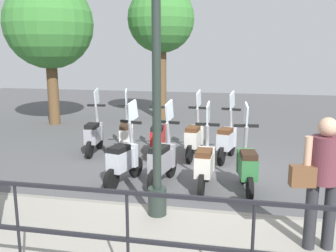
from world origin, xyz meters
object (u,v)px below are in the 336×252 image
at_px(scooter_near_0, 247,165).
at_px(scooter_near_1, 205,163).
at_px(scooter_far_0, 227,140).
at_px(scooter_far_2, 158,137).
at_px(tree_distant, 161,21).
at_px(pedestrian_with_bag, 322,174).
at_px(scooter_far_1, 194,137).
at_px(scooter_near_3, 124,159).
at_px(scooter_far_4, 94,134).
at_px(tree_large, 49,25).
at_px(lamp_post_near, 157,94).
at_px(scooter_far_3, 126,135).
at_px(scooter_near_2, 163,159).

relative_size(scooter_near_0, scooter_near_1, 1.00).
relative_size(scooter_far_0, scooter_far_2, 1.00).
height_order(tree_distant, scooter_near_1, tree_distant).
xyz_separation_m(scooter_near_0, scooter_far_0, (1.82, 0.43, 0.00)).
xyz_separation_m(pedestrian_with_bag, scooter_far_1, (3.95, 1.98, -0.60)).
relative_size(scooter_near_0, scooter_near_3, 1.00).
bearing_deg(scooter_far_4, scooter_far_1, -93.08).
relative_size(tree_large, scooter_far_1, 3.03).
distance_m(tree_distant, scooter_far_4, 5.61).
bearing_deg(scooter_near_0, scooter_near_3, 83.50).
bearing_deg(pedestrian_with_bag, lamp_post_near, 64.99).
height_order(pedestrian_with_bag, scooter_near_1, pedestrian_with_bag).
distance_m(tree_large, scooter_near_0, 8.38).
xyz_separation_m(lamp_post_near, scooter_far_0, (3.37, -0.83, -1.40)).
bearing_deg(scooter_near_1, scooter_far_1, 14.64).
distance_m(scooter_near_0, scooter_far_0, 1.87).
bearing_deg(scooter_far_1, scooter_near_1, -159.81).
relative_size(tree_large, scooter_far_0, 3.03).
xyz_separation_m(scooter_far_3, scooter_far_4, (-0.07, 0.78, 0.00)).
xyz_separation_m(scooter_near_1, scooter_far_0, (1.84, -0.31, 0.00)).
height_order(scooter_near_1, scooter_far_0, same).
xyz_separation_m(pedestrian_with_bag, scooter_far_2, (3.86, 2.82, -0.60)).
bearing_deg(tree_distant, scooter_near_0, -155.52).
bearing_deg(tree_large, scooter_far_3, -131.23).
bearing_deg(tree_large, lamp_post_near, -142.05).
bearing_deg(scooter_near_2, pedestrian_with_bag, -121.73).
height_order(scooter_near_2, scooter_far_4, same).
bearing_deg(scooter_far_1, scooter_far_2, 103.29).
distance_m(scooter_far_0, scooter_far_1, 0.74).
xyz_separation_m(scooter_far_1, scooter_far_3, (-0.05, 1.62, 0.00)).
relative_size(tree_distant, scooter_near_3, 3.00).
bearing_deg(scooter_far_4, lamp_post_near, -150.84).
xyz_separation_m(tree_large, scooter_near_2, (-4.80, -4.73, -2.73)).
height_order(pedestrian_with_bag, scooter_far_1, pedestrian_with_bag).
relative_size(scooter_near_3, scooter_far_3, 1.00).
relative_size(lamp_post_near, pedestrian_with_bag, 2.48).
relative_size(scooter_near_1, scooter_near_2, 1.00).
bearing_deg(scooter_near_3, scooter_far_0, -28.76).
distance_m(tree_large, scooter_near_2, 7.27).
height_order(pedestrian_with_bag, scooter_far_2, pedestrian_with_bag).
bearing_deg(pedestrian_with_bag, scooter_near_1, 26.37).
distance_m(scooter_near_1, scooter_far_0, 1.87).
bearing_deg(scooter_near_3, pedestrian_with_bag, -108.28).
relative_size(tree_distant, scooter_far_1, 3.00).
bearing_deg(tree_distant, pedestrian_with_bag, -156.27).
height_order(scooter_near_2, scooter_far_2, same).
relative_size(scooter_far_3, scooter_far_4, 1.00).
height_order(scooter_near_3, scooter_far_2, same).
height_order(scooter_near_0, scooter_near_1, same).
height_order(scooter_far_0, scooter_far_1, same).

